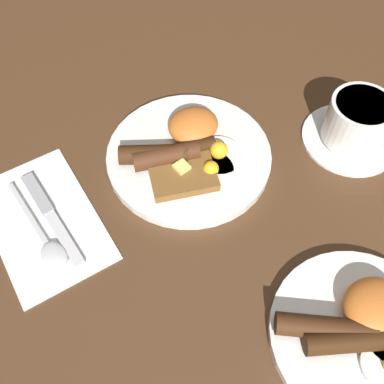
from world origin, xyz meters
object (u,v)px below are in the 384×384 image
object	(u,v)px
breakfast_plate_far	(363,332)
teacup_near	(356,125)
knife	(49,212)
breakfast_plate_near	(187,153)
spoon	(48,246)

from	to	relation	value
breakfast_plate_far	teacup_near	size ratio (longest dim) A/B	1.45
knife	breakfast_plate_near	bearing A→B (deg)	82.29
breakfast_plate_near	spoon	distance (m)	0.24
breakfast_plate_far	spoon	distance (m)	0.41
teacup_near	spoon	distance (m)	0.48
breakfast_plate_near	knife	xyz separation A→B (m)	(0.22, -0.01, -0.01)
breakfast_plate_far	spoon	size ratio (longest dim) A/B	1.31
knife	breakfast_plate_far	bearing A→B (deg)	32.27
breakfast_plate_near	teacup_near	bearing A→B (deg)	160.12
breakfast_plate_near	teacup_near	xyz separation A→B (m)	(-0.24, 0.09, 0.02)
teacup_near	spoon	bearing A→B (deg)	-5.07
knife	spoon	bearing A→B (deg)	-24.84
teacup_near	spoon	xyz separation A→B (m)	(0.48, -0.04, -0.03)
breakfast_plate_near	knife	world-z (taller)	breakfast_plate_near
breakfast_plate_far	teacup_near	world-z (taller)	teacup_near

